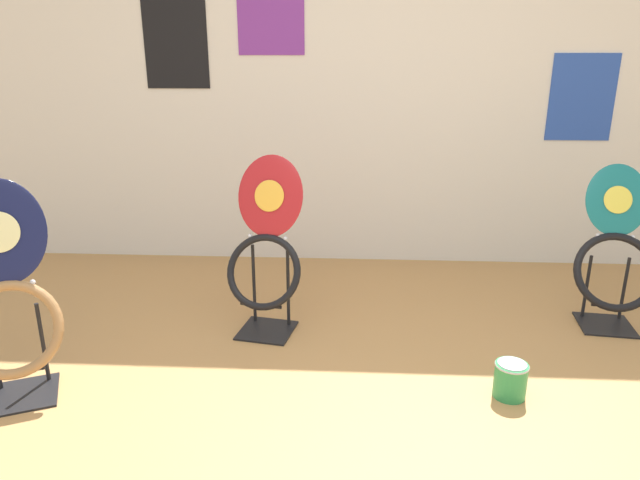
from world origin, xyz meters
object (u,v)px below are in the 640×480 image
(toilet_seat_display_teal_sax, at_px, (615,255))
(toilet_seat_display_crimson_swirl, at_px, (266,248))
(toilet_seat_display_navy_moon, at_px, (8,304))
(paint_can, at_px, (510,379))

(toilet_seat_display_teal_sax, bearing_deg, toilet_seat_display_crimson_swirl, -175.04)
(toilet_seat_display_navy_moon, height_order, paint_can, toilet_seat_display_navy_moon)
(toilet_seat_display_crimson_swirl, bearing_deg, paint_can, -27.09)
(toilet_seat_display_crimson_swirl, height_order, toilet_seat_display_navy_moon, toilet_seat_display_navy_moon)
(paint_can, bearing_deg, toilet_seat_display_teal_sax, 46.39)
(toilet_seat_display_crimson_swirl, xyz_separation_m, toilet_seat_display_navy_moon, (-1.00, -0.68, -0.04))
(toilet_seat_display_navy_moon, bearing_deg, toilet_seat_display_teal_sax, 16.43)
(toilet_seat_display_teal_sax, relative_size, paint_can, 5.36)
(toilet_seat_display_teal_sax, bearing_deg, toilet_seat_display_navy_moon, -163.57)
(paint_can, bearing_deg, toilet_seat_display_navy_moon, -177.45)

